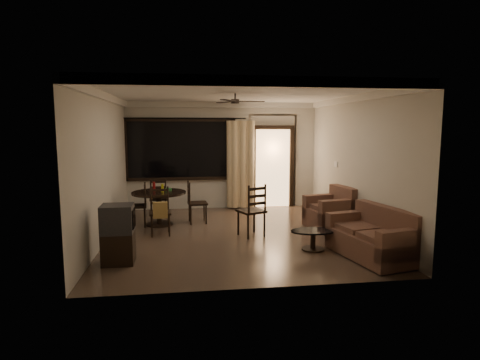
{
  "coord_description": "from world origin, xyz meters",
  "views": [
    {
      "loc": [
        -0.95,
        -7.83,
        2.15
      ],
      "look_at": [
        0.12,
        0.2,
        1.08
      ],
      "focal_mm": 30.0,
      "sensor_mm": 36.0,
      "label": 1
    }
  ],
  "objects": [
    {
      "name": "dining_chair_east",
      "position": [
        -0.74,
        1.1,
        0.28
      ],
      "size": [
        0.45,
        0.45,
        0.95
      ],
      "rotation": [
        0.0,
        0.0,
        1.66
      ],
      "color": "black",
      "rests_on": "ground"
    },
    {
      "name": "dining_table",
      "position": [
        -1.57,
        1.03,
        0.58
      ],
      "size": [
        1.19,
        1.19,
        0.96
      ],
      "rotation": [
        0.0,
        0.0,
        0.09
      ],
      "color": "black",
      "rests_on": "ground"
    },
    {
      "name": "tv_cabinet",
      "position": [
        -2.05,
        -1.46,
        0.47
      ],
      "size": [
        0.51,
        0.45,
        0.94
      ],
      "rotation": [
        0.0,
        0.0,
        0.02
      ],
      "color": "black",
      "rests_on": "ground"
    },
    {
      "name": "room_shell",
      "position": [
        0.59,
        1.77,
        1.83
      ],
      "size": [
        5.5,
        6.7,
        5.5
      ],
      "color": "beige",
      "rests_on": "ground"
    },
    {
      "name": "dining_chair_west",
      "position": [
        -2.04,
        0.96,
        0.28
      ],
      "size": [
        0.45,
        0.45,
        0.95
      ],
      "rotation": [
        0.0,
        0.0,
        -1.48
      ],
      "color": "black",
      "rests_on": "ground"
    },
    {
      "name": "coffee_table",
      "position": [
        1.24,
        -1.2,
        0.24
      ],
      "size": [
        0.81,
        0.49,
        0.36
      ],
      "rotation": [
        0.0,
        0.0,
        -0.33
      ],
      "color": "black",
      "rests_on": "ground"
    },
    {
      "name": "side_chair",
      "position": [
        0.31,
        -0.15,
        0.31
      ],
      "size": [
        0.61,
        0.61,
        1.05
      ],
      "rotation": [
        0.0,
        0.0,
        3.54
      ],
      "color": "black",
      "rests_on": "ground"
    },
    {
      "name": "dining_chair_north",
      "position": [
        -1.64,
        1.81,
        0.28
      ],
      "size": [
        0.45,
        0.45,
        0.95
      ],
      "rotation": [
        0.0,
        0.0,
        3.23
      ],
      "color": "black",
      "rests_on": "ground"
    },
    {
      "name": "sofa",
      "position": [
        2.11,
        -1.73,
        0.33
      ],
      "size": [
        1.11,
        1.67,
        0.82
      ],
      "rotation": [
        0.0,
        0.0,
        0.21
      ],
      "color": "#432B1F",
      "rests_on": "ground"
    },
    {
      "name": "armchair",
      "position": [
        2.1,
        0.2,
        0.36
      ],
      "size": [
        1.01,
        1.01,
        0.87
      ],
      "rotation": [
        0.0,
        0.0,
        0.19
      ],
      "color": "#432B1F",
      "rests_on": "ground"
    },
    {
      "name": "dining_chair_south",
      "position": [
        -1.5,
        0.17,
        0.31
      ],
      "size": [
        0.45,
        0.51,
        0.95
      ],
      "rotation": [
        0.0,
        0.0,
        0.09
      ],
      "color": "black",
      "rests_on": "ground"
    },
    {
      "name": "ground",
      "position": [
        0.0,
        0.0,
        0.0
      ],
      "size": [
        5.5,
        5.5,
        0.0
      ],
      "primitive_type": "plane",
      "color": "#7F6651",
      "rests_on": "ground"
    }
  ]
}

